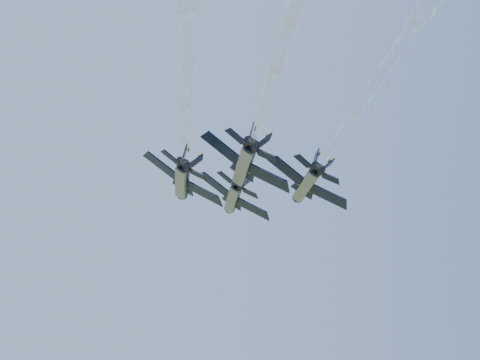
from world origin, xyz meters
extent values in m
cylinder|color=black|center=(1.76, 9.99, 106.96)|extent=(4.38, 15.00, 2.62)
cone|color=black|center=(2.82, 18.77, 106.96)|extent=(2.95, 3.19, 2.62)
ellipsoid|color=black|center=(2.54, 13.72, 107.48)|extent=(1.73, 2.83, 1.36)
cube|color=gray|center=(1.36, 10.04, 106.35)|extent=(3.26, 13.38, 1.33)
cube|color=black|center=(-1.57, 9.50, 108.93)|extent=(6.12, 4.57, 3.69)
cube|color=yellow|center=(-1.28, 11.37, 109.03)|extent=(5.37, 1.42, 3.62)
cube|color=black|center=(4.75, 8.73, 104.80)|extent=(6.52, 5.57, 3.69)
cube|color=yellow|center=(5.03, 10.61, 104.90)|extent=(5.06, 2.63, 3.62)
cube|color=black|center=(-1.04, 3.22, 108.24)|extent=(2.90, 2.38, 1.71)
cube|color=black|center=(2.86, 2.75, 105.69)|extent=(3.07, 2.78, 1.71)
cube|color=black|center=(1.06, 3.75, 108.79)|extent=(1.21, 2.55, 2.85)
cube|color=black|center=(2.63, 3.56, 107.76)|extent=(2.64, 2.72, 1.96)
cylinder|color=black|center=(0.34, 2.26, 107.14)|extent=(1.85, 1.53, 1.70)
cylinder|color=black|center=(1.17, 2.16, 106.59)|extent=(1.85, 1.53, 1.70)
cylinder|color=black|center=(-8.18, 0.14, 106.96)|extent=(4.38, 15.00, 2.62)
cone|color=black|center=(-7.12, 8.92, 106.96)|extent=(2.95, 3.19, 2.62)
ellipsoid|color=black|center=(-7.40, 3.86, 107.48)|extent=(1.73, 2.83, 1.36)
cube|color=gray|center=(-8.58, 0.19, 106.35)|extent=(3.26, 13.38, 1.33)
cube|color=black|center=(-11.51, -0.36, 108.93)|extent=(6.12, 4.57, 3.69)
cube|color=yellow|center=(-11.22, 1.52, 109.03)|extent=(5.37, 1.42, 3.62)
cube|color=black|center=(-5.19, -1.12, 104.80)|extent=(6.52, 5.57, 3.69)
cube|color=yellow|center=(-4.91, 0.75, 104.90)|extent=(5.06, 2.63, 3.62)
cube|color=black|center=(-10.98, -6.64, 108.24)|extent=(2.90, 2.38, 1.71)
cube|color=black|center=(-7.08, -7.11, 105.69)|extent=(3.07, 2.78, 1.71)
cube|color=black|center=(-8.88, -6.10, 108.79)|extent=(1.21, 2.55, 2.85)
cube|color=black|center=(-7.31, -6.29, 107.76)|extent=(2.64, 2.72, 1.96)
cylinder|color=black|center=(-9.60, -7.59, 107.14)|extent=(1.85, 1.53, 1.70)
cylinder|color=black|center=(-8.77, -7.69, 106.59)|extent=(1.85, 1.53, 1.70)
cylinder|color=black|center=(11.36, -1.55, 106.96)|extent=(4.38, 15.00, 2.62)
cone|color=black|center=(12.42, 7.23, 106.96)|extent=(2.95, 3.19, 2.62)
ellipsoid|color=black|center=(12.14, 2.17, 107.48)|extent=(1.73, 2.83, 1.36)
cube|color=gray|center=(10.97, -1.51, 106.35)|extent=(3.26, 13.38, 1.33)
cube|color=black|center=(8.03, -2.05, 108.93)|extent=(6.12, 4.57, 3.69)
cube|color=yellow|center=(8.32, -0.18, 109.03)|extent=(5.37, 1.42, 3.62)
cube|color=black|center=(14.35, -2.82, 104.80)|extent=(6.52, 5.57, 3.69)
cube|color=yellow|center=(14.64, -0.94, 104.90)|extent=(5.06, 2.63, 3.62)
cube|color=black|center=(8.56, -8.33, 108.24)|extent=(2.90, 2.38, 1.71)
cube|color=black|center=(12.46, -8.80, 105.69)|extent=(3.07, 2.78, 1.71)
cube|color=black|center=(10.66, -7.80, 108.79)|extent=(1.21, 2.55, 2.85)
cube|color=black|center=(12.24, -7.99, 107.76)|extent=(2.64, 2.72, 1.96)
cylinder|color=black|center=(9.94, -9.28, 107.14)|extent=(1.85, 1.53, 1.70)
cylinder|color=black|center=(10.77, -9.38, 106.59)|extent=(1.85, 1.53, 1.70)
cylinder|color=black|center=(-0.71, -10.82, 106.96)|extent=(4.38, 15.00, 2.62)
cone|color=black|center=(0.35, -2.04, 106.96)|extent=(2.95, 3.19, 2.62)
ellipsoid|color=black|center=(0.07, -7.10, 107.48)|extent=(1.73, 2.83, 1.36)
cube|color=gray|center=(-1.10, -10.77, 106.35)|extent=(3.26, 13.38, 1.33)
cube|color=black|center=(-4.04, -11.32, 108.93)|extent=(6.12, 4.57, 3.69)
cube|color=yellow|center=(-3.75, -9.44, 109.03)|extent=(5.37, 1.42, 3.62)
cube|color=black|center=(2.28, -12.08, 104.80)|extent=(6.52, 5.57, 3.69)
cube|color=yellow|center=(2.57, -10.21, 104.90)|extent=(5.06, 2.63, 3.62)
cube|color=black|center=(-3.51, -17.60, 108.24)|extent=(2.90, 2.38, 1.71)
cube|color=black|center=(0.39, -18.07, 105.69)|extent=(3.07, 2.78, 1.71)
cube|color=black|center=(-1.41, -17.06, 108.79)|extent=(1.21, 2.55, 2.85)
cube|color=black|center=(0.17, -17.25, 107.76)|extent=(2.64, 2.72, 1.96)
cylinder|color=black|center=(-2.13, -18.55, 107.14)|extent=(1.85, 1.53, 1.70)
cylinder|color=black|center=(-1.30, -18.65, 106.59)|extent=(1.85, 1.53, 1.70)
cylinder|color=white|center=(-0.34, -7.33, 106.96)|extent=(3.79, 20.06, 1.39)
cylinder|color=white|center=(-2.61, -26.10, 106.96)|extent=(4.31, 20.13, 1.91)
cylinder|color=white|center=(-4.88, -44.87, 106.96)|extent=(4.92, 20.20, 2.53)
cylinder|color=white|center=(-10.28, -17.18, 106.96)|extent=(3.79, 20.06, 1.39)
cylinder|color=white|center=(-12.55, -35.95, 106.96)|extent=(4.31, 20.13, 1.91)
cylinder|color=white|center=(9.26, -18.88, 106.96)|extent=(3.79, 20.06, 1.39)
cylinder|color=white|center=(6.99, -37.65, 106.96)|extent=(4.31, 20.13, 1.91)
cylinder|color=white|center=(-2.81, -28.14, 106.96)|extent=(3.79, 20.06, 1.39)
cylinder|color=white|center=(-5.08, -46.91, 106.96)|extent=(4.31, 20.13, 1.91)
camera|label=1|loc=(-17.78, -90.03, 83.66)|focal=45.00mm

